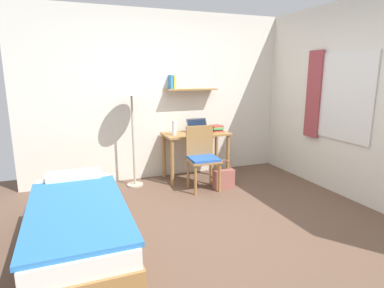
# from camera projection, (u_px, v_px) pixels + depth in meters

# --- Properties ---
(ground_plane) EXTENTS (5.28, 5.28, 0.00)m
(ground_plane) POSITION_uv_depth(u_px,v_px,m) (220.00, 228.00, 3.54)
(ground_plane) COLOR brown
(wall_back) EXTENTS (4.40, 0.27, 2.60)m
(wall_back) POSITION_uv_depth(u_px,v_px,m) (165.00, 96.00, 5.09)
(wall_back) COLOR silver
(wall_back) RESTS_ON ground_plane
(wall_right) EXTENTS (0.10, 4.40, 2.60)m
(wall_right) POSITION_uv_depth(u_px,v_px,m) (366.00, 103.00, 4.00)
(wall_right) COLOR silver
(wall_right) RESTS_ON ground_plane
(bed) EXTENTS (0.86, 2.01, 0.54)m
(bed) POSITION_uv_depth(u_px,v_px,m) (78.00, 226.00, 3.07)
(bed) COLOR #9E703D
(bed) RESTS_ON ground_plane
(desk) EXTENTS (1.03, 0.52, 0.74)m
(desk) POSITION_uv_depth(u_px,v_px,m) (196.00, 142.00, 5.10)
(desk) COLOR #9E703D
(desk) RESTS_ON ground_plane
(desk_chair) EXTENTS (0.45, 0.42, 0.91)m
(desk_chair) POSITION_uv_depth(u_px,v_px,m) (202.00, 155.00, 4.65)
(desk_chair) COLOR #9E703D
(desk_chair) RESTS_ON ground_plane
(standing_lamp) EXTENTS (0.42, 0.42, 1.58)m
(standing_lamp) POSITION_uv_depth(u_px,v_px,m) (131.00, 92.00, 4.56)
(standing_lamp) COLOR #B2A893
(standing_lamp) RESTS_ON ground_plane
(laptop) EXTENTS (0.34, 0.24, 0.21)m
(laptop) POSITION_uv_depth(u_px,v_px,m) (198.00, 129.00, 5.12)
(laptop) COLOR black
(laptop) RESTS_ON desk
(water_bottle) EXTENTS (0.07, 0.07, 0.22)m
(water_bottle) POSITION_uv_depth(u_px,v_px,m) (174.00, 128.00, 4.88)
(water_bottle) COLOR silver
(water_bottle) RESTS_ON desk
(book_stack) EXTENTS (0.20, 0.24, 0.10)m
(book_stack) POSITION_uv_depth(u_px,v_px,m) (216.00, 128.00, 5.22)
(book_stack) COLOR #D13D38
(book_stack) RESTS_ON desk
(handbag) EXTENTS (0.31, 0.12, 0.44)m
(handbag) POSITION_uv_depth(u_px,v_px,m) (224.00, 178.00, 4.72)
(handbag) COLOR #99564C
(handbag) RESTS_ON ground_plane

